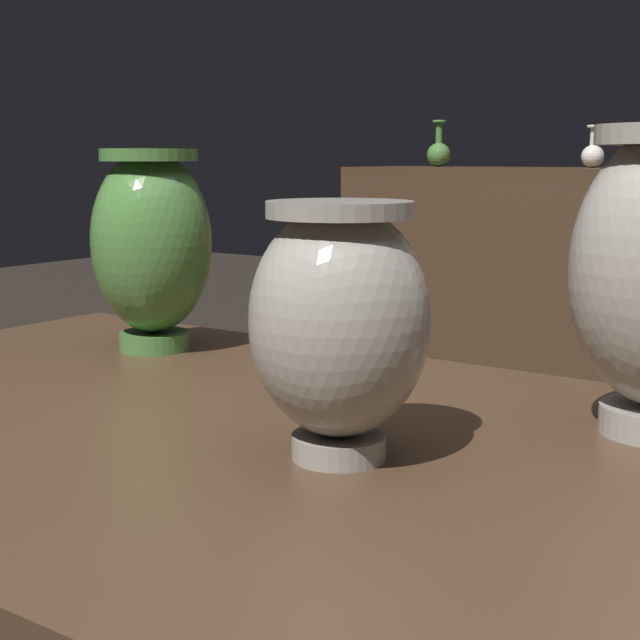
{
  "coord_description": "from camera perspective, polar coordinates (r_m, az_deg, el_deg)",
  "views": [
    {
      "loc": [
        0.43,
        -0.58,
        1.02
      ],
      "look_at": [
        0.03,
        -0.01,
        0.9
      ],
      "focal_mm": 52.21,
      "sensor_mm": 36.0,
      "label": 1
    }
  ],
  "objects": [
    {
      "name": "vase_tall_behind",
      "position": [
        1.09,
        -10.29,
        4.71
      ],
      "size": [
        0.14,
        0.14,
        0.23
      ],
      "color": "#477A38",
      "rests_on": "display_plinth"
    },
    {
      "name": "shelf_vase_left",
      "position": [
        2.92,
        16.38,
        9.75
      ],
      "size": [
        0.07,
        0.07,
        0.13
      ],
      "color": "silver",
      "rests_on": "back_display_shelf"
    },
    {
      "name": "shelf_vase_far_left",
      "position": [
        3.14,
        7.29,
        10.17
      ],
      "size": [
        0.08,
        0.08,
        0.15
      ],
      "color": "#477A38",
      "rests_on": "back_display_shelf"
    },
    {
      "name": "vase_centerpiece",
      "position": [
        0.68,
        1.2,
        0.0
      ],
      "size": [
        0.13,
        0.13,
        0.19
      ],
      "color": "gray",
      "rests_on": "display_plinth"
    }
  ]
}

